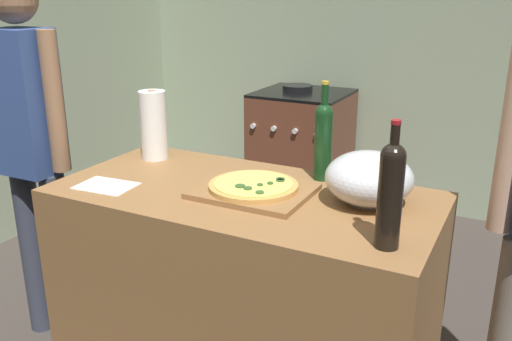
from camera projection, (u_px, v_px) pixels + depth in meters
The scene contains 13 objects.
ground_plane at pixel (313, 293), 3.07m from camera, with size 4.71×3.56×0.02m, color #3F3833.
kitchen_wall_rear at pixel (398, 32), 3.95m from camera, with size 4.71×0.10×2.60m, color #99A889.
kitchen_wall_left at pixel (16, 37), 3.57m from camera, with size 0.10×3.56×2.60m, color #99A889.
counter at pixel (244, 301), 2.14m from camera, with size 1.39×0.68×0.91m, color olive.
cutting_board at pixel (253, 191), 1.97m from camera, with size 0.40×0.32×0.02m, color olive.
pizza at pixel (253, 186), 1.96m from camera, with size 0.32×0.32×0.03m.
mixing_bowl at pixel (369, 178), 1.85m from camera, with size 0.30×0.30×0.18m.
paper_towel_roll at pixel (154, 125), 2.33m from camera, with size 0.11×0.11×0.30m.
wine_bottle_amber at pixel (323, 138), 2.07m from camera, with size 0.07×0.07×0.38m.
wine_bottle_green at pixel (390, 191), 1.52m from camera, with size 0.07×0.07×0.37m.
recipe_sheet at pixel (106, 186), 2.04m from camera, with size 0.21×0.15×0.00m, color white.
stove at pixel (301, 150), 4.12m from camera, with size 0.64×0.64×0.93m.
person_in_stripes at pixel (32, 142), 2.41m from camera, with size 0.40×0.20×1.66m.
Camera 1 is at (0.95, -1.06, 1.61)m, focal length 38.71 mm.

